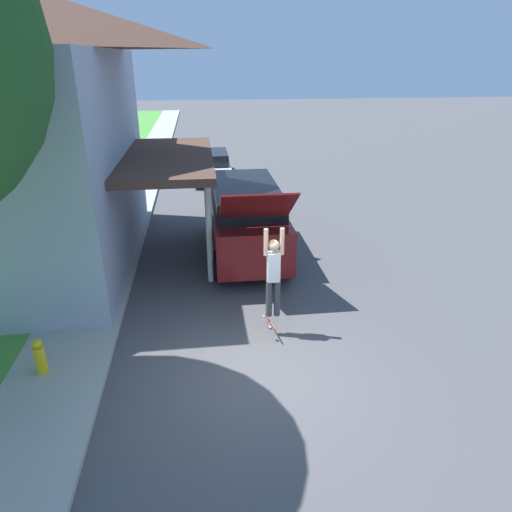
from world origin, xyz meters
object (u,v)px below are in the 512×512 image
object	(u,v)px
skateboard	(271,324)
skateboarder	(273,272)
fire_hydrant	(40,357)
car_down_street	(211,166)
suv_parked	(246,218)

from	to	relation	value
skateboard	skateboarder	bearing A→B (deg)	5.97
skateboard	fire_hydrant	distance (m)	4.48
car_down_street	fire_hydrant	distance (m)	15.24
suv_parked	fire_hydrant	bearing A→B (deg)	-129.72
skateboarder	fire_hydrant	bearing A→B (deg)	-168.54
car_down_street	skateboard	size ratio (longest dim) A/B	5.80
car_down_street	skateboard	world-z (taller)	car_down_street
car_down_street	skateboard	xyz separation A→B (m)	(0.78, -13.91, -0.37)
fire_hydrant	skateboarder	bearing A→B (deg)	11.46
car_down_street	fire_hydrant	xyz separation A→B (m)	(-3.61, -14.81, -0.17)
skateboarder	fire_hydrant	distance (m)	4.63
suv_parked	skateboard	xyz separation A→B (m)	(0.07, -4.31, -0.92)
skateboarder	skateboard	size ratio (longest dim) A/B	2.50
suv_parked	skateboarder	distance (m)	4.31
suv_parked	skateboard	world-z (taller)	suv_parked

